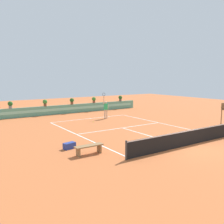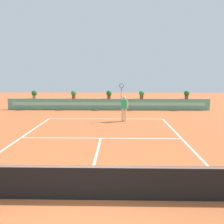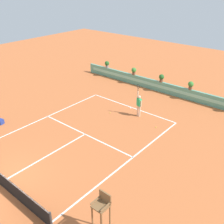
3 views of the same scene
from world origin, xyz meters
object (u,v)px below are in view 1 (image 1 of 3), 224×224
Objects in this scene: gear_bag at (69,146)px; potted_plant_left at (45,102)px; tennis_ball_mid_court at (93,122)px; potted_plant_far_left at (10,104)px; potted_plant_centre at (72,101)px; tennis_ball_near_baseline at (126,117)px; potted_plant_right at (94,100)px; bench_courtside at (89,148)px; potted_plant_far_right at (120,98)px; tennis_player at (106,108)px.

potted_plant_left is (2.93, 13.00, 1.23)m from gear_bag.
tennis_ball_mid_court is 8.82m from potted_plant_far_left.
tennis_ball_mid_court is 6.63m from potted_plant_centre.
tennis_ball_near_baseline is 6.23m from potted_plant_right.
bench_courtside is at bearing -111.10° from potted_plant_centre.
potted_plant_far_right reaches higher than tennis_ball_near_baseline.
bench_courtside is 23.53× the size of tennis_ball_mid_court.
tennis_ball_mid_court is (-4.03, -0.37, 0.00)m from tennis_ball_near_baseline.
tennis_player is 2.35m from tennis_ball_near_baseline.
potted_plant_left is at bearing 129.01° from tennis_player.
tennis_player is at bearing -50.99° from potted_plant_left.
potted_plant_left is at bearing 180.00° from potted_plant_far_right.
potted_plant_far_left is at bearing 180.00° from potted_plant_left.
potted_plant_far_right is at bearing 0.00° from potted_plant_centre.
tennis_ball_near_baseline is 0.09× the size of potted_plant_far_right.
bench_courtside reaches higher than tennis_ball_mid_court.
gear_bag is 10.29× the size of tennis_ball_mid_court.
tennis_ball_near_baseline is 0.09× the size of potted_plant_centre.
potted_plant_centre is (-3.23, 6.07, 1.38)m from tennis_ball_near_baseline.
potted_plant_right is (-0.33, 6.07, 1.38)m from tennis_ball_near_baseline.
gear_bag is at bearing -133.73° from tennis_player.
bench_courtside is 2.21× the size of potted_plant_right.
tennis_player is at bearing -34.28° from potted_plant_far_left.
potted_plant_far_left is (-0.61, 13.00, 1.23)m from gear_bag.
potted_plant_centre is at bearing 118.01° from tennis_ball_near_baseline.
potted_plant_left reaches higher than tennis_ball_mid_court.
potted_plant_far_right is (13.54, 0.00, 0.00)m from potted_plant_far_left.
tennis_player is 38.01× the size of tennis_ball_mid_court.
potted_plant_far_right is at bearing 59.14° from tennis_ball_near_baseline.
tennis_ball_mid_court is (-2.03, -1.05, -1.02)m from tennis_player.
potted_plant_far_left is (-5.88, 6.44, 1.38)m from tennis_ball_mid_court.
potted_plant_centre is (3.14, 0.00, 0.00)m from potted_plant_left.
potted_plant_centre is at bearing 180.00° from potted_plant_far_right.
potted_plant_far_right is 6.85m from potted_plant_centre.
potted_plant_left is (-2.34, 6.44, 1.38)m from tennis_ball_mid_court.
potted_plant_right is at bearing 93.10° from tennis_ball_near_baseline.
tennis_ball_near_baseline is at bearing 43.85° from bench_courtside.
gear_bag is 13.39m from potted_plant_left.
potted_plant_far_left is at bearing 145.72° from tennis_player.
bench_courtside is 15.65m from potted_plant_centre.
potted_plant_far_left and potted_plant_centre have the same top height.
potted_plant_far_right is (12.92, 13.00, 1.23)m from gear_bag.
tennis_ball_near_baseline and tennis_ball_mid_court have the same top height.
bench_courtside is at bearing -85.84° from potted_plant_far_left.
gear_bag is at bearing 105.96° from bench_courtside.
tennis_player is 7.80m from potted_plant_far_right.
tennis_ball_mid_court is 0.09× the size of potted_plant_right.
gear_bag is at bearing -102.68° from potted_plant_left.
potted_plant_far_left is at bearing 148.52° from tennis_ball_near_baseline.
tennis_ball_near_baseline is at bearing -86.90° from potted_plant_right.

